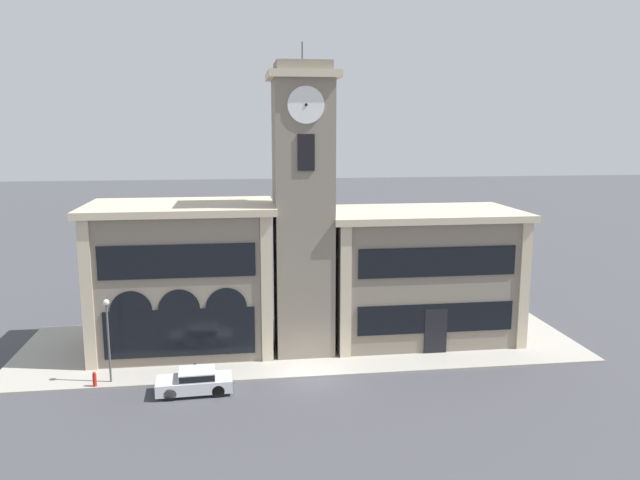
{
  "coord_description": "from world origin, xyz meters",
  "views": [
    {
      "loc": [
        -4.32,
        -34.87,
        14.71
      ],
      "look_at": [
        0.85,
        2.86,
        7.87
      ],
      "focal_mm": 35.0,
      "sensor_mm": 36.0,
      "label": 1
    }
  ],
  "objects_px": {
    "parked_car_near": "(195,381)",
    "fire_hydrant": "(95,379)",
    "bollard": "(195,372)",
    "street_lamp": "(108,327)"
  },
  "relations": [
    {
      "from": "parked_car_near",
      "to": "bollard",
      "type": "bearing_deg",
      "value": -89.21
    },
    {
      "from": "bollard",
      "to": "fire_hydrant",
      "type": "bearing_deg",
      "value": -179.39
    },
    {
      "from": "bollard",
      "to": "parked_car_near",
      "type": "bearing_deg",
      "value": -86.62
    },
    {
      "from": "bollard",
      "to": "fire_hydrant",
      "type": "distance_m",
      "value": 5.67
    },
    {
      "from": "fire_hydrant",
      "to": "street_lamp",
      "type": "bearing_deg",
      "value": 35.34
    },
    {
      "from": "bollard",
      "to": "fire_hydrant",
      "type": "height_order",
      "value": "bollard"
    },
    {
      "from": "bollard",
      "to": "street_lamp",
      "type": "bearing_deg",
      "value": 174.18
    },
    {
      "from": "parked_car_near",
      "to": "fire_hydrant",
      "type": "xyz_separation_m",
      "value": [
        -5.75,
        1.34,
        -0.14
      ]
    },
    {
      "from": "parked_car_near",
      "to": "fire_hydrant",
      "type": "bearing_deg",
      "value": -15.73
    },
    {
      "from": "parked_car_near",
      "to": "street_lamp",
      "type": "xyz_separation_m",
      "value": [
        -4.96,
        1.9,
        2.77
      ]
    }
  ]
}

